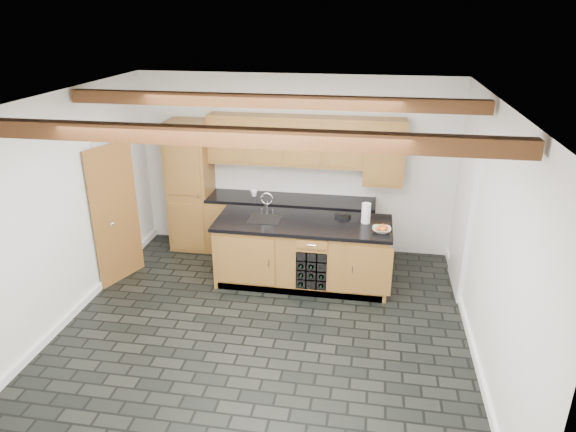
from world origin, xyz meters
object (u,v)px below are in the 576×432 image
object	(u,v)px
paper_towel	(366,213)
kitchen_scale	(343,215)
fruit_bowl	(382,230)
island	(303,252)

from	to	relation	value
paper_towel	kitchen_scale	bearing A→B (deg)	155.15
fruit_bowl	paper_towel	distance (m)	0.38
kitchen_scale	fruit_bowl	distance (m)	0.70
paper_towel	fruit_bowl	bearing A→B (deg)	-53.17
kitchen_scale	paper_towel	bearing A→B (deg)	-1.68
kitchen_scale	paper_towel	size ratio (longest dim) A/B	0.81
island	kitchen_scale	distance (m)	0.77
island	kitchen_scale	xyz separation A→B (m)	(0.53, 0.27, 0.49)
island	kitchen_scale	size ratio (longest dim) A/B	10.82
fruit_bowl	paper_towel	bearing A→B (deg)	126.83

